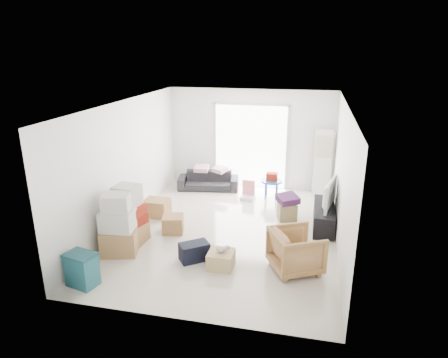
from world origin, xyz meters
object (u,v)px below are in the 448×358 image
object	(u,v)px
storage_bins	(82,269)
television	(325,203)
wood_crate	(221,259)
ac_tower	(323,164)
kids_table	(272,180)
ottoman	(287,211)
tv_console	(324,216)
armchair	(296,249)
sofa	(208,178)

from	to	relation	value
storage_bins	television	bearing A→B (deg)	39.32
storage_bins	wood_crate	bearing A→B (deg)	26.55
television	wood_crate	world-z (taller)	television
ac_tower	kids_table	world-z (taller)	ac_tower
ac_tower	ottoman	world-z (taller)	ac_tower
tv_console	armchair	xyz separation A→B (m)	(-0.50, -1.95, 0.18)
kids_table	sofa	bearing A→B (deg)	169.87
television	kids_table	xyz separation A→B (m)	(-1.30, 1.50, -0.06)
storage_bins	ottoman	distance (m)	4.60
sofa	armchair	xyz separation A→B (m)	(2.58, -3.77, 0.09)
kids_table	wood_crate	bearing A→B (deg)	-97.76
storage_bins	wood_crate	distance (m)	2.35
tv_console	sofa	world-z (taller)	sofa
tv_console	armchair	distance (m)	2.03
tv_console	armchair	size ratio (longest dim) A/B	1.72
ac_tower	armchair	bearing A→B (deg)	-96.59
tv_console	storage_bins	xyz separation A→B (m)	(-3.90, -3.19, 0.05)
tv_console	kids_table	bearing A→B (deg)	131.02
ac_tower	armchair	distance (m)	3.97
ac_tower	sofa	xyz separation A→B (m)	(-3.03, -0.15, -0.55)
ac_tower	television	size ratio (longest dim) A/B	1.68
ac_tower	wood_crate	bearing A→B (deg)	-113.06
armchair	sofa	bearing A→B (deg)	7.10
ottoman	tv_console	bearing A→B (deg)	-14.58
television	sofa	world-z (taller)	sofa
ac_tower	television	distance (m)	1.99
ac_tower	television	bearing A→B (deg)	-88.54
ac_tower	tv_console	bearing A→B (deg)	-88.54
storage_bins	armchair	bearing A→B (deg)	20.04
tv_console	ottoman	bearing A→B (deg)	165.42
tv_console	television	xyz separation A→B (m)	(0.00, 0.00, 0.31)
sofa	kids_table	size ratio (longest dim) A/B	2.43
television	storage_bins	xyz separation A→B (m)	(-3.90, -3.19, -0.26)
ottoman	storage_bins	bearing A→B (deg)	-132.27
ac_tower	kids_table	xyz separation A→B (m)	(-1.25, -0.47, -0.39)
television	wood_crate	bearing A→B (deg)	152.08
armchair	ottoman	xyz separation A→B (m)	(-0.30, 2.16, -0.22)
sofa	ottoman	distance (m)	2.79
ac_tower	kids_table	bearing A→B (deg)	-159.56
armchair	wood_crate	bearing A→B (deg)	71.10
armchair	kids_table	bearing A→B (deg)	-14.19
armchair	kids_table	world-z (taller)	armchair
storage_bins	ottoman	size ratio (longest dim) A/B	1.45
tv_console	television	world-z (taller)	television
television	armchair	distance (m)	2.02
armchair	kids_table	size ratio (longest dim) A/B	1.22
television	kids_table	bearing A→B (deg)	53.11
ac_tower	wood_crate	xyz separation A→B (m)	(-1.75, -4.11, -0.73)
kids_table	wood_crate	xyz separation A→B (m)	(-0.50, -3.64, -0.34)
sofa	wood_crate	distance (m)	4.17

